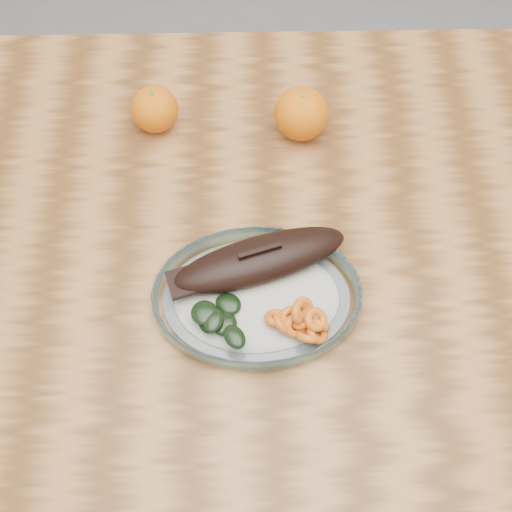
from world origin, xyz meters
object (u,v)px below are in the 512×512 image
Objects in this scene: dining_table at (267,259)px; orange_left at (155,109)px; plated_meal at (257,294)px; orange_right at (301,114)px.

dining_table is 16.25× the size of orange_left.
dining_table is at bearing 80.19° from plated_meal.
orange_right is at bearing 72.77° from dining_table.
orange_left is at bearing 175.67° from orange_right.
orange_left reaches higher than dining_table.
orange_left is at bearing 131.37° from dining_table.
orange_right is at bearing 75.21° from plated_meal.
orange_left is 0.23m from orange_right.
orange_right is (0.07, 0.29, 0.02)m from plated_meal.
dining_table is 0.23m from orange_right.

